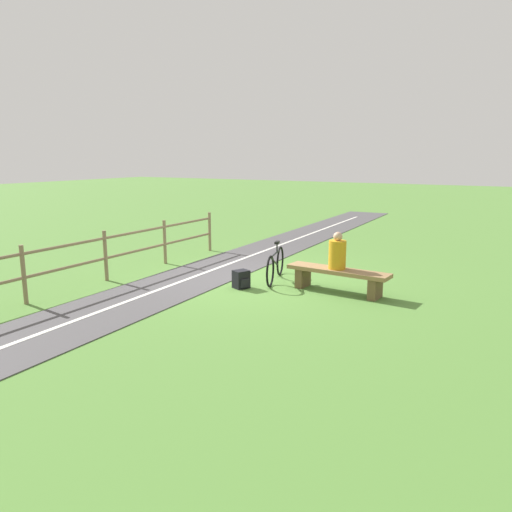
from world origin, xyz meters
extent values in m
plane|color=#548438|center=(0.00, 0.00, 0.00)|extent=(80.00, 80.00, 0.00)
cube|color=#4C494C|center=(1.07, 4.00, 0.01)|extent=(2.98, 36.04, 0.02)
cube|color=silver|center=(1.07, 4.00, 0.02)|extent=(1.11, 31.99, 0.00)
cube|color=#937047|center=(-2.04, 0.13, 0.44)|extent=(2.12, 0.62, 0.08)
cube|color=brown|center=(-2.82, 0.20, 0.20)|extent=(0.19, 0.42, 0.40)
cube|color=brown|center=(-1.26, 0.07, 0.20)|extent=(0.19, 0.42, 0.40)
cylinder|color=orange|center=(-2.02, 0.13, 0.76)|extent=(0.37, 0.37, 0.57)
sphere|color=tan|center=(-2.02, 0.13, 1.13)|extent=(0.18, 0.18, 0.18)
torus|color=black|center=(-0.69, 0.44, 0.33)|extent=(0.22, 0.65, 0.66)
torus|color=black|center=(-0.40, -0.59, 0.33)|extent=(0.22, 0.65, 0.66)
cylinder|color=black|center=(-0.54, -0.08, 0.61)|extent=(0.28, 0.88, 0.04)
cylinder|color=black|center=(-0.59, 0.08, 0.47)|extent=(0.21, 0.64, 0.31)
cylinder|color=black|center=(-0.50, -0.23, 0.71)|extent=(0.03, 0.03, 0.20)
cube|color=black|center=(-0.50, -0.23, 0.82)|extent=(0.13, 0.21, 0.05)
cube|color=black|center=(-0.20, 0.80, 0.19)|extent=(0.35, 0.38, 0.37)
cube|color=black|center=(-0.34, 0.86, 0.13)|extent=(0.12, 0.21, 0.17)
cylinder|color=#847051|center=(2.71, -2.26, 0.55)|extent=(0.08, 0.08, 1.10)
cylinder|color=#847051|center=(2.69, -0.27, 0.55)|extent=(0.08, 0.08, 1.10)
cylinder|color=#847051|center=(2.67, 1.73, 0.55)|extent=(0.08, 0.08, 1.10)
cylinder|color=#847051|center=(2.65, 3.72, 0.55)|extent=(0.08, 0.08, 1.10)
camera|label=1|loc=(-5.34, 9.20, 2.67)|focal=34.64mm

